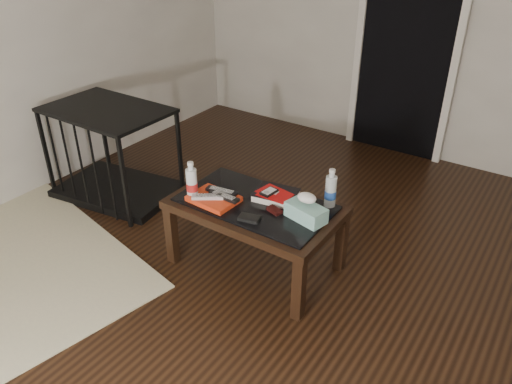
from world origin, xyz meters
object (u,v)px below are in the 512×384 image
pet_crate (115,167)px  coffee_table (255,212)px  textbook (276,195)px  water_bottle_right (331,188)px  water_bottle_left (192,180)px  tissue_box (306,212)px

pet_crate → coffee_table: bearing=-13.9°
textbook → coffee_table: bearing=-134.8°
coffee_table → water_bottle_right: (0.38, 0.22, 0.18)m
textbook → water_bottle_left: size_ratio=1.05×
water_bottle_left → water_bottle_right: size_ratio=1.00×
textbook → water_bottle_left: 0.51m
pet_crate → textbook: pet_crate is taller
coffee_table → water_bottle_left: 0.42m
pet_crate → water_bottle_right: 1.82m
coffee_table → water_bottle_right: bearing=29.9°
coffee_table → tissue_box: 0.35m
coffee_table → water_bottle_left: (-0.35, -0.16, 0.18)m
textbook → tissue_box: tissue_box is taller
water_bottle_right → coffee_table: bearing=-150.1°
water_bottle_right → tissue_box: (-0.04, -0.21, -0.07)m
pet_crate → tissue_box: bearing=-12.6°
water_bottle_left → textbook: bearing=32.9°
coffee_table → pet_crate: bearing=174.5°
pet_crate → water_bottle_left: (1.06, -0.30, 0.35)m
water_bottle_left → tissue_box: 0.71m
water_bottle_left → water_bottle_right: 0.82m
coffee_table → textbook: bearing=54.9°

